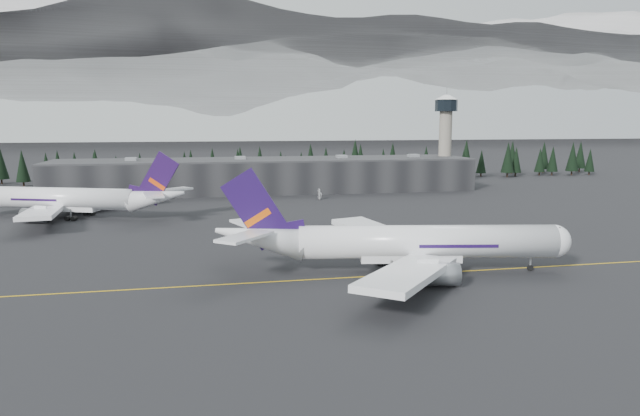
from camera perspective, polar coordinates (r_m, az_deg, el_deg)
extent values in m
plane|color=black|center=(101.66, 2.25, -6.69)|extent=(1400.00, 1400.00, 0.00)
cube|color=gold|center=(99.79, 2.52, -6.98)|extent=(400.00, 0.40, 0.02)
cube|color=black|center=(222.44, -5.38, 3.23)|extent=(160.00, 30.00, 12.00)
cube|color=#333335|center=(221.94, -5.40, 4.85)|extent=(160.00, 30.00, 0.60)
cylinder|color=gray|center=(244.16, 12.38, 5.90)|extent=(5.20, 5.20, 32.00)
cylinder|color=black|center=(244.00, 12.52, 9.95)|extent=(9.20, 9.20, 4.50)
cone|color=silver|center=(244.12, 12.54, 10.75)|extent=(10.00, 10.00, 2.00)
cube|color=black|center=(259.01, -6.26, 4.31)|extent=(360.00, 20.00, 15.00)
cylinder|color=white|center=(104.31, 10.66, -3.33)|extent=(46.32, 14.00, 6.00)
sphere|color=white|center=(111.35, 22.33, -3.08)|extent=(6.00, 6.00, 6.00)
cone|color=white|center=(102.23, -6.03, -2.96)|extent=(17.58, 8.86, 8.68)
cube|color=white|center=(118.58, 6.26, -2.58)|extent=(16.20, 29.11, 2.56)
cylinder|color=#9B9EA3|center=(114.58, 9.58, -3.92)|extent=(7.06, 4.88, 3.80)
cube|color=white|center=(88.76, 8.88, -6.47)|extent=(23.58, 26.97, 2.56)
cylinder|color=#9B9EA3|center=(95.59, 11.84, -6.51)|extent=(7.06, 4.88, 3.80)
cube|color=#220F48|center=(101.38, -6.36, -0.14)|extent=(12.55, 2.72, 14.89)
cube|color=#E3570D|center=(101.60, -6.23, -0.97)|extent=(4.90, 1.41, 3.67)
cube|color=white|center=(108.01, -6.84, -1.59)|extent=(7.97, 11.87, 0.50)
cube|color=white|center=(96.29, -7.52, -2.86)|extent=(10.53, 11.31, 0.50)
cylinder|color=black|center=(110.66, 20.30, -5.16)|extent=(0.50, 0.50, 3.00)
cylinder|color=black|center=(108.32, 6.47, -4.96)|extent=(0.50, 0.50, 3.00)
cylinder|color=black|center=(99.69, 7.17, -6.17)|extent=(0.50, 0.50, 3.00)
cylinder|color=white|center=(176.90, -24.86, 0.91)|extent=(45.31, 21.94, 6.02)
cone|color=white|center=(161.88, -16.01, 1.05)|extent=(17.90, 11.59, 8.72)
cube|color=white|center=(161.06, -26.12, -0.44)|extent=(11.54, 28.91, 2.57)
cylinder|color=gray|center=(169.23, -26.67, -0.66)|extent=(7.45, 5.87, 3.81)
cube|color=white|center=(186.99, -20.64, 1.04)|extent=(26.42, 24.59, 2.57)
cylinder|color=gray|center=(185.63, -23.07, 0.32)|extent=(7.45, 5.87, 3.81)
cube|color=#230D3F|center=(161.10, -15.92, 2.85)|extent=(12.07, 4.96, 14.94)
cube|color=#CD3F0C|center=(161.33, -15.97, 2.32)|extent=(4.78, 2.25, 3.68)
cube|color=white|center=(155.46, -16.30, 1.26)|extent=(6.24, 11.62, 0.50)
cube|color=white|center=(166.31, -14.52, 1.79)|extent=(11.40, 10.49, 0.50)
cylinder|color=black|center=(169.86, -23.65, -0.68)|extent=(0.50, 0.50, 3.01)
cylinder|color=black|center=(177.40, -22.08, -0.21)|extent=(0.50, 0.50, 3.01)
imported|color=#BABABD|center=(202.38, -16.38, 0.87)|extent=(3.39, 5.44, 1.40)
imported|color=silver|center=(198.26, -0.01, 1.05)|extent=(3.89, 1.74, 1.30)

